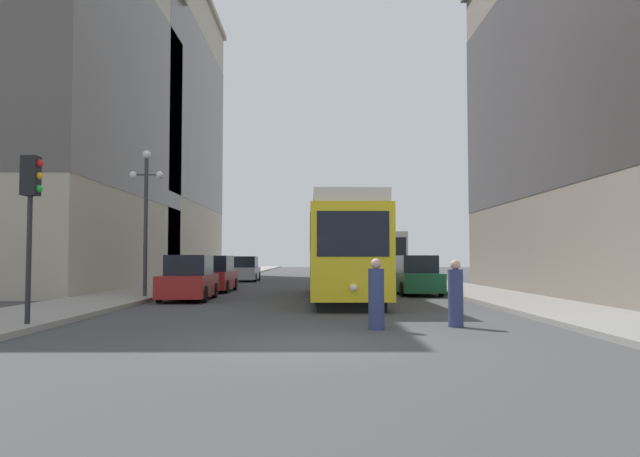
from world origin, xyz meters
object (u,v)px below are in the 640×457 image
parked_car_left_far (189,279)px  parked_car_left_near (246,270)px  streetcar (341,248)px  pedestrian_crossing_near (456,296)px  transit_bus (381,255)px  pedestrian_crossing_far (376,296)px  parked_car_right_far (416,276)px  parked_car_left_mid (214,275)px  traffic_light_near_left (31,194)px  lamp_post_left_near (146,201)px

parked_car_left_far → parked_car_left_near: bearing=88.3°
streetcar → pedestrian_crossing_near: 10.52m
transit_bus → pedestrian_crossing_far: size_ratio=6.62×
streetcar → parked_car_right_far: bearing=39.4°
parked_car_left_near → pedestrian_crossing_far: size_ratio=2.57×
streetcar → pedestrian_crossing_near: streetcar is taller
parked_car_left_mid → parked_car_right_far: same height
parked_car_left_mid → parked_car_left_far: 6.08m
parked_car_right_far → pedestrian_crossing_far: size_ratio=2.89×
transit_bus → parked_car_left_near: transit_bus is taller
parked_car_left_far → traffic_light_near_left: traffic_light_near_left is taller
parked_car_right_far → pedestrian_crossing_far: parked_car_right_far is taller
parked_car_left_far → pedestrian_crossing_near: (8.58, -9.47, -0.07)m
parked_car_left_near → pedestrian_crossing_near: bearing=-73.7°
parked_car_left_far → lamp_post_left_near: 3.76m
parked_car_left_far → transit_bus: bearing=62.3°
parked_car_left_near → pedestrian_crossing_near: 30.41m
streetcar → parked_car_left_far: size_ratio=3.00×
traffic_light_near_left → lamp_post_left_near: size_ratio=0.66×
parked_car_left_near → traffic_light_near_left: 29.90m
transit_bus → lamp_post_left_near: (-11.91, -20.08, 2.12)m
pedestrian_crossing_near → parked_car_left_near: bearing=109.1°
transit_bus → lamp_post_left_near: 23.44m
parked_car_left_mid → parked_car_right_far: (9.80, -2.36, 0.00)m
parked_car_left_mid → pedestrian_crossing_far: (6.56, -16.09, -0.05)m
traffic_light_near_left → streetcar: bearing=53.8°
transit_bus → parked_car_left_mid: size_ratio=2.43×
pedestrian_crossing_near → traffic_light_near_left: size_ratio=0.42×
parked_car_left_mid → pedestrian_crossing_near: (8.58, -15.55, -0.07)m
parked_car_right_far → parked_car_left_near: bearing=-59.3°
streetcar → lamp_post_left_near: (-8.09, -0.26, 1.96)m
parked_car_left_near → streetcar: bearing=-72.0°
pedestrian_crossing_far → transit_bus: bearing=102.5°
transit_bus → parked_car_left_mid: transit_bus is taller
pedestrian_crossing_far → traffic_light_near_left: traffic_light_near_left is taller
parked_car_left_near → pedestrian_crossing_near: size_ratio=2.63×
pedestrian_crossing_near → streetcar: bearing=105.9°
transit_bus → parked_car_left_far: transit_bus is taller
transit_bus → pedestrian_crossing_far: transit_bus is taller
traffic_light_near_left → parked_car_left_mid: bearing=84.0°
traffic_light_near_left → pedestrian_crossing_near: bearing=3.3°
parked_car_right_far → lamp_post_left_near: lamp_post_left_near is taller
parked_car_right_far → streetcar: bearing=39.2°
parked_car_left_far → lamp_post_left_near: lamp_post_left_near is taller
streetcar → transit_bus: (3.82, 19.82, -0.15)m
pedestrian_crossing_far → traffic_light_near_left: size_ratio=0.42×
parked_car_left_mid → pedestrian_crossing_near: size_ratio=2.78×
pedestrian_crossing_far → lamp_post_left_near: bearing=148.0°
streetcar → parked_car_left_far: (-6.19, -0.69, -1.26)m
streetcar → parked_car_left_far: 6.36m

